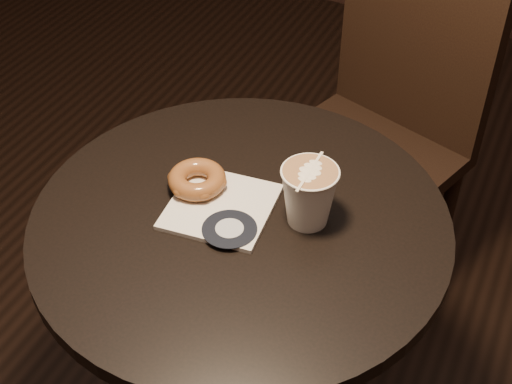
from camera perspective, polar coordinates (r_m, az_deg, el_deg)
cafe_table at (r=1.33m, az=-1.15°, el=-8.24°), size 0.70×0.70×0.75m
chair at (r=1.76m, az=10.45°, el=6.88°), size 0.53×0.53×1.04m
pastry_bag at (r=1.19m, az=-2.84°, el=-1.17°), size 0.18×0.18×0.01m
doughnut at (r=1.22m, az=-4.74°, el=1.02°), size 0.10×0.10×0.03m
latte_cup at (r=1.14m, az=4.24°, el=-0.32°), size 0.09×0.09×0.10m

